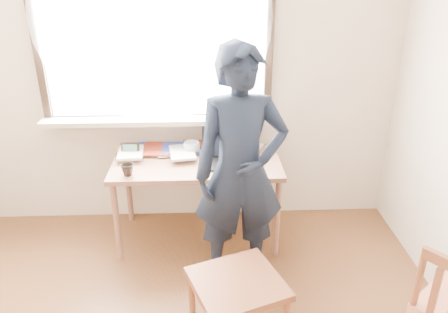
{
  "coord_description": "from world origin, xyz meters",
  "views": [
    {
      "loc": [
        0.19,
        -1.42,
        2.11
      ],
      "look_at": [
        0.29,
        0.95,
        1.03
      ],
      "focal_mm": 35.0,
      "sensor_mm": 36.0,
      "label": 1
    }
  ],
  "objects_px": {
    "laptop": "(226,155)",
    "person": "(240,172)",
    "mug_white": "(192,148)",
    "work_chair": "(237,291)",
    "desk": "(197,169)",
    "mug_dark": "(127,170)"
  },
  "relations": [
    {
      "from": "laptop",
      "to": "person",
      "type": "relative_size",
      "value": 0.23
    },
    {
      "from": "mug_white",
      "to": "work_chair",
      "type": "distance_m",
      "value": 1.35
    },
    {
      "from": "desk",
      "to": "mug_dark",
      "type": "xyz_separation_m",
      "value": [
        -0.49,
        -0.22,
        0.11
      ]
    },
    {
      "from": "desk",
      "to": "laptop",
      "type": "relative_size",
      "value": 3.3
    },
    {
      "from": "person",
      "to": "mug_dark",
      "type": "bearing_deg",
      "value": 155.33
    },
    {
      "from": "laptop",
      "to": "work_chair",
      "type": "height_order",
      "value": "laptop"
    },
    {
      "from": "work_chair",
      "to": "desk",
      "type": "bearing_deg",
      "value": 101.7
    },
    {
      "from": "desk",
      "to": "laptop",
      "type": "xyz_separation_m",
      "value": [
        0.22,
        -0.03,
        0.13
      ]
    },
    {
      "from": "person",
      "to": "work_chair",
      "type": "bearing_deg",
      "value": -100.36
    },
    {
      "from": "mug_dark",
      "to": "mug_white",
      "type": "bearing_deg",
      "value": 38.57
    },
    {
      "from": "laptop",
      "to": "person",
      "type": "height_order",
      "value": "person"
    },
    {
      "from": "desk",
      "to": "mug_dark",
      "type": "height_order",
      "value": "mug_dark"
    },
    {
      "from": "mug_white",
      "to": "work_chair",
      "type": "relative_size",
      "value": 0.21
    },
    {
      "from": "work_chair",
      "to": "laptop",
      "type": "bearing_deg",
      "value": 90.81
    },
    {
      "from": "laptop",
      "to": "work_chair",
      "type": "xyz_separation_m",
      "value": [
        0.02,
        -1.12,
        -0.34
      ]
    },
    {
      "from": "desk",
      "to": "mug_white",
      "type": "distance_m",
      "value": 0.19
    },
    {
      "from": "work_chair",
      "to": "mug_white",
      "type": "bearing_deg",
      "value": 102.23
    },
    {
      "from": "laptop",
      "to": "mug_white",
      "type": "height_order",
      "value": "laptop"
    },
    {
      "from": "mug_dark",
      "to": "person",
      "type": "distance_m",
      "value": 0.84
    },
    {
      "from": "desk",
      "to": "laptop",
      "type": "height_order",
      "value": "laptop"
    },
    {
      "from": "laptop",
      "to": "mug_white",
      "type": "distance_m",
      "value": 0.31
    },
    {
      "from": "mug_white",
      "to": "work_chair",
      "type": "height_order",
      "value": "mug_white"
    }
  ]
}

